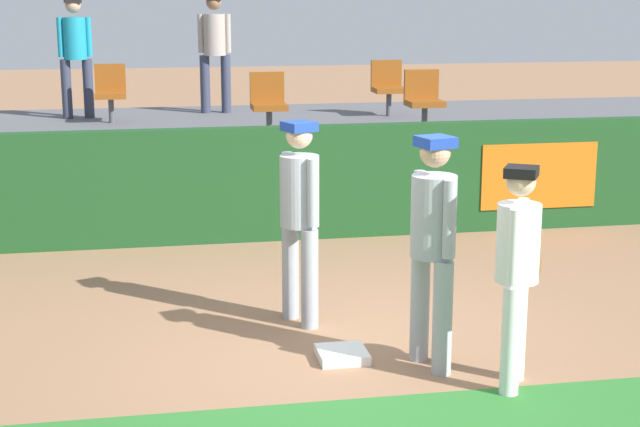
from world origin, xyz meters
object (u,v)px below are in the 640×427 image
object	(u,v)px
player_fielder_home	(518,262)
player_runner_visitor	(300,208)
player_coach_visitor	(433,236)
seat_front_center	(268,101)
spectator_capped	(215,45)
seat_front_right	(424,97)
first_base	(342,355)
seat_back_right	(388,85)
spectator_hooded	(75,49)
seat_back_left	(111,90)

from	to	relation	value
player_fielder_home	player_runner_visitor	xyz separation A→B (m)	(-1.36, 1.74, 0.08)
player_coach_visitor	seat_front_center	size ratio (longest dim) A/B	2.22
spectator_capped	seat_front_center	bearing A→B (deg)	104.65
seat_front_right	spectator_capped	xyz separation A→B (m)	(-2.61, 2.62, 0.58)
seat_front_right	player_coach_visitor	bearing A→B (deg)	-105.54
first_base	seat_back_right	world-z (taller)	seat_back_right
spectator_hooded	spectator_capped	distance (m)	2.11
seat_back_left	spectator_hooded	xyz separation A→B (m)	(-0.50, 0.55, 0.57)
seat_back_right	seat_back_left	distance (m)	4.17
seat_front_center	first_base	bearing A→B (deg)	-91.34
spectator_hooded	player_runner_visitor	bearing A→B (deg)	100.83
spectator_capped	seat_back_right	bearing A→B (deg)	166.47
seat_front_right	spectator_hooded	world-z (taller)	spectator_hooded
spectator_capped	player_runner_visitor	bearing A→B (deg)	95.44
player_runner_visitor	player_coach_visitor	size ratio (longest dim) A/B	0.98
player_fielder_home	player_coach_visitor	world-z (taller)	player_coach_visitor
seat_front_right	spectator_capped	world-z (taller)	spectator_capped
seat_back_left	spectator_hooded	world-z (taller)	spectator_hooded
seat_front_center	player_fielder_home	bearing A→B (deg)	-80.47
player_coach_visitor	spectator_capped	distance (m)	8.47
seat_back_right	seat_front_center	size ratio (longest dim) A/B	1.00
seat_front_right	player_fielder_home	bearing A→B (deg)	-99.86
player_coach_visitor	spectator_capped	xyz separation A→B (m)	(-1.02, 8.34, 1.01)
first_base	seat_back_left	world-z (taller)	seat_back_left
first_base	seat_front_right	xyz separation A→B (m)	(2.25, 5.45, 1.47)
seat_front_center	spectator_hooded	world-z (taller)	spectator_hooded
player_runner_visitor	seat_back_right	world-z (taller)	seat_back_right
first_base	seat_back_left	size ratio (longest dim) A/B	0.48
player_runner_visitor	player_coach_visitor	distance (m)	1.50
player_fielder_home	spectator_hooded	world-z (taller)	spectator_hooded
first_base	seat_back_left	distance (m)	7.65
player_coach_visitor	spectator_hooded	bearing A→B (deg)	-174.42
player_runner_visitor	seat_front_right	world-z (taller)	seat_front_right
seat_back_right	spectator_hooded	xyz separation A→B (m)	(-4.67, 0.55, 0.56)
player_runner_visitor	seat_front_center	xyz separation A→B (m)	(0.32, 4.49, 0.45)
player_coach_visitor	player_fielder_home	bearing A→B (deg)	30.30
spectator_capped	seat_front_right	bearing A→B (deg)	139.03
player_coach_visitor	spectator_hooded	xyz separation A→B (m)	(-3.12, 8.07, 0.99)
player_runner_visitor	spectator_capped	xyz separation A→B (m)	(-0.17, 7.10, 1.03)
player_fielder_home	seat_back_left	bearing A→B (deg)	-128.67
seat_front_center	player_coach_visitor	bearing A→B (deg)	-84.68
player_coach_visitor	spectator_hooded	distance (m)	8.71
player_fielder_home	seat_front_right	world-z (taller)	seat_front_right
first_base	player_runner_visitor	size ratio (longest dim) A/B	0.22
seat_back_right	first_base	bearing A→B (deg)	-107.00
seat_front_center	seat_back_right	bearing A→B (deg)	40.78
first_base	seat_back_right	size ratio (longest dim) A/B	0.48
first_base	seat_front_center	distance (m)	5.64
player_runner_visitor	seat_back_right	bearing A→B (deg)	136.47
first_base	seat_front_right	world-z (taller)	seat_front_right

